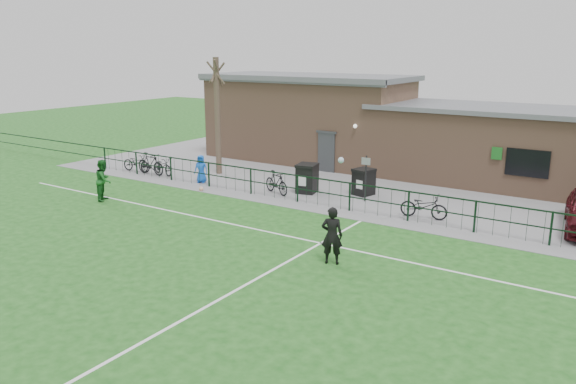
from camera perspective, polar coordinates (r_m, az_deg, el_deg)
The scene contains 20 objects.
ground at distance 17.22m, azimuth -9.31°, elevation -7.65°, with size 90.00×90.00×0.00m, color #184F17.
paving_strip at distance 28.15m, azimuth 9.60°, elevation 1.03°, with size 34.00×13.00×0.02m, color slate.
pitch_line_touch at distance 23.21m, azimuth 3.82°, elevation -1.67°, with size 28.00×0.10×0.01m, color white.
pitch_line_mid at distance 20.14m, azimuth -1.58°, elevation -4.16°, with size 28.00×0.10×0.01m, color white.
pitch_line_perp at distance 16.02m, azimuth -3.96°, elevation -9.20°, with size 0.10×16.00×0.01m, color white.
perimeter_fence at distance 23.22m, azimuth 4.09°, elevation -0.15°, with size 28.00×0.10×1.20m, color black.
bare_tree at distance 29.35m, azimuth -7.18°, elevation 7.59°, with size 0.30×0.30×6.00m, color #48382B.
wheelie_bin_left at distance 25.54m, azimuth 1.96°, elevation 1.31°, with size 0.82×0.93×1.24m, color black.
wheelie_bin_right at distance 25.35m, azimuth 7.69°, elevation 0.94°, with size 0.73×0.83×1.11m, color black.
sign_post at distance 24.16m, azimuth 7.89°, elevation 1.35°, with size 0.06×0.06×2.00m, color black.
bicycle_a at distance 31.04m, azimuth -15.13°, elevation 2.89°, with size 0.63×1.82×0.96m, color black.
bicycle_b at distance 30.09m, azimuth -13.79°, elevation 2.81°, with size 0.54×1.91×1.15m, color black.
bicycle_c at distance 29.95m, azimuth -12.60°, elevation 2.60°, with size 0.61×1.74×0.92m, color black.
bicycle_d at distance 25.32m, azimuth -1.18°, elevation 0.97°, with size 0.49×1.74×1.05m, color black.
bicycle_e at distance 22.29m, azimuth 13.62°, elevation -1.40°, with size 0.64×1.83×0.96m, color black.
spectator_child at distance 27.76m, azimuth -8.82°, elevation 2.34°, with size 0.67×0.43×1.37m, color blue.
goalkeeper_kick at distance 17.17m, azimuth 4.51°, elevation -4.24°, with size 2.09×3.90×2.60m.
outfield_player at distance 25.51m, azimuth -18.21°, elevation 1.16°, with size 0.87×0.68×1.79m, color #1A5B20.
ball_ground at distance 26.28m, azimuth -8.80°, elevation 0.33°, with size 0.21×0.21×0.21m, color white.
clubhouse at distance 30.80m, azimuth 10.57°, elevation 6.31°, with size 24.25×5.40×4.96m.
Camera 1 is at (11.00, -11.61, 6.39)m, focal length 35.00 mm.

